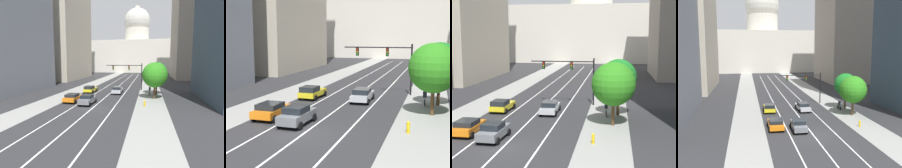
% 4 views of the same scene
% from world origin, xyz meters
% --- Properties ---
extents(ground_plane, '(400.00, 400.00, 0.00)m').
position_xyz_m(ground_plane, '(0.00, 40.00, 0.00)').
color(ground_plane, '#2B2B2D').
extents(sidewalk_left, '(4.50, 130.00, 0.01)m').
position_xyz_m(sidewalk_left, '(-8.07, 35.00, 0.01)').
color(sidewalk_left, gray).
rests_on(sidewalk_left, ground).
extents(sidewalk_right, '(4.50, 130.00, 0.01)m').
position_xyz_m(sidewalk_right, '(8.07, 35.00, 0.01)').
color(sidewalk_right, gray).
rests_on(sidewalk_right, ground).
extents(lane_stripe_left, '(0.16, 90.00, 0.01)m').
position_xyz_m(lane_stripe_left, '(-2.91, 25.00, 0.01)').
color(lane_stripe_left, white).
rests_on(lane_stripe_left, ground).
extents(lane_stripe_center, '(0.16, 90.00, 0.01)m').
position_xyz_m(lane_stripe_center, '(0.00, 25.00, 0.01)').
color(lane_stripe_center, white).
rests_on(lane_stripe_center, ground).
extents(lane_stripe_right, '(0.16, 90.00, 0.01)m').
position_xyz_m(lane_stripe_right, '(2.91, 25.00, 0.01)').
color(lane_stripe_right, white).
rests_on(lane_stripe_right, ground).
extents(capitol_building, '(53.70, 29.30, 39.71)m').
position_xyz_m(capitol_building, '(0.00, 94.97, 12.27)').
color(capitol_building, beige).
rests_on(capitol_building, ground).
extents(car_orange, '(2.12, 4.02, 1.37)m').
position_xyz_m(car_orange, '(-4.37, 3.23, 0.73)').
color(car_orange, orange).
rests_on(car_orange, ground).
extents(car_yellow, '(2.13, 4.30, 1.45)m').
position_xyz_m(car_yellow, '(-4.37, 12.67, 0.75)').
color(car_yellow, yellow).
rests_on(car_yellow, ground).
extents(car_gray, '(2.04, 4.05, 1.53)m').
position_xyz_m(car_gray, '(-1.46, 2.02, 0.79)').
color(car_gray, slate).
rests_on(car_gray, ground).
extents(car_silver, '(2.12, 4.74, 1.42)m').
position_xyz_m(car_silver, '(1.46, 12.59, 0.75)').
color(car_silver, '#B2B5BA').
rests_on(car_silver, ground).
extents(traffic_signal_mast, '(8.27, 0.39, 6.05)m').
position_xyz_m(traffic_signal_mast, '(3.41, 17.98, 4.41)').
color(traffic_signal_mast, black).
rests_on(traffic_signal_mast, ground).
extents(fire_hydrant, '(0.26, 0.35, 0.91)m').
position_xyz_m(fire_hydrant, '(7.18, 2.17, 0.46)').
color(fire_hydrant, yellow).
rests_on(fire_hydrant, ground).
extents(cyclist, '(0.38, 1.70, 1.72)m').
position_xyz_m(cyclist, '(7.95, 12.17, 0.85)').
color(cyclist, black).
rests_on(cyclist, ground).
extents(street_tree_near_right, '(4.39, 4.39, 6.41)m').
position_xyz_m(street_tree_near_right, '(8.72, 8.30, 4.20)').
color(street_tree_near_right, '#51381E').
rests_on(street_tree_near_right, ground).
extents(street_tree_mid_right, '(4.01, 4.01, 6.38)m').
position_xyz_m(street_tree_mid_right, '(9.24, 12.78, 4.36)').
color(street_tree_mid_right, '#51381E').
rests_on(street_tree_mid_right, ground).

